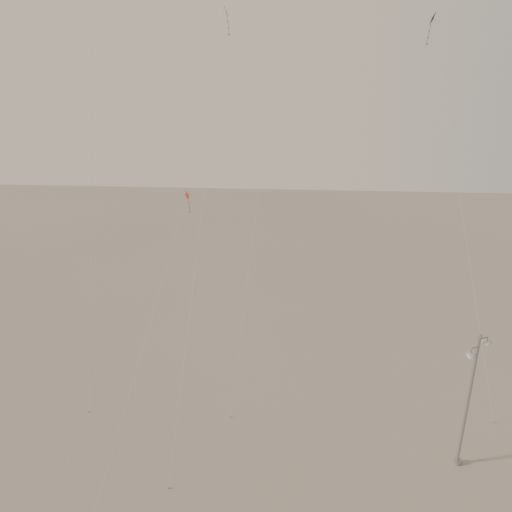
{
  "coord_description": "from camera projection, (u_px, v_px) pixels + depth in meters",
  "views": [
    {
      "loc": [
        0.96,
        -24.03,
        21.91
      ],
      "look_at": [
        -1.47,
        5.0,
        11.57
      ],
      "focal_mm": 35.0,
      "sensor_mm": 36.0,
      "label": 1
    }
  ],
  "objects": [
    {
      "name": "kite_1",
      "position": [
        212.0,
        130.0,
        31.68
      ],
      "size": [
        2.02,
        14.81,
        26.49
      ],
      "rotation": [
        0.0,
        0.0,
        -1.1
      ],
      "color": "#2A2523",
      "rests_on": "ground"
    },
    {
      "name": "kite_0",
      "position": [
        94.0,
        16.0,
        36.61
      ],
      "size": [
        2.01,
        14.53,
        33.87
      ],
      "rotation": [
        0.0,
        0.0,
        0.34
      ],
      "color": "maroon",
      "rests_on": "ground"
    },
    {
      "name": "ground",
      "position": [
        273.0,
        466.0,
        29.97
      ],
      "size": [
        160.0,
        160.0,
        0.0
      ],
      "primitive_type": "plane",
      "color": "gray",
      "rests_on": "ground"
    },
    {
      "name": "street_lamp",
      "position": [
        469.0,
        398.0,
        28.54
      ],
      "size": [
        1.47,
        1.06,
        8.77
      ],
      "color": "#94979C",
      "rests_on": "ground"
    },
    {
      "name": "kite_3",
      "position": [
        169.0,
        259.0,
        33.66
      ],
      "size": [
        2.6,
        15.69,
        14.34
      ],
      "rotation": [
        0.0,
        0.0,
        -0.59
      ],
      "color": "maroon",
      "rests_on": "ground"
    },
    {
      "name": "kite_4",
      "position": [
        448.0,
        125.0,
        30.65
      ],
      "size": [
        6.2,
        4.61,
        25.71
      ],
      "rotation": [
        0.0,
        0.0,
        1.63
      ],
      "color": "#2A2523",
      "rests_on": "ground"
    }
  ]
}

